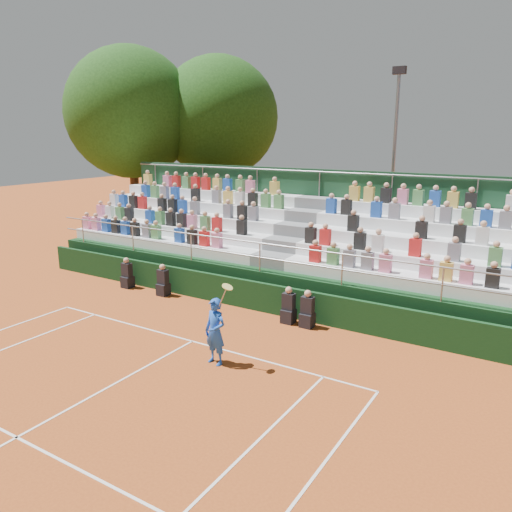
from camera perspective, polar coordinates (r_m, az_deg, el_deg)
The scene contains 8 objects.
ground at distance 14.69m, azimuth -7.30°, elevation -9.66°, with size 90.00×90.00×0.00m, color #AA4B1C.
courtside_wall at distance 16.93m, azimuth -0.54°, elevation -4.48°, with size 20.00×0.15×1.00m, color black.
line_officials at distance 17.26m, azimuth -4.83°, elevation -4.26°, with size 8.12×0.40×1.19m.
grandstand at distance 19.48m, azimuth 4.52°, elevation -0.24°, with size 20.00×5.20×4.40m.
tennis_player at distance 12.98m, azimuth -4.67°, elevation -8.59°, with size 0.88×0.51×2.22m.
tree_west at distance 30.24m, azimuth -14.15°, elevation 15.54°, with size 7.32×7.32×10.59m.
tree_east at distance 30.50m, azimuth -4.35°, elevation 15.50°, with size 7.03×7.03×10.23m.
floodlight_mast at distance 25.02m, azimuth 15.53°, elevation 11.67°, with size 0.60×0.25×8.79m.
Camera 1 is at (8.58, -10.39, 5.85)m, focal length 35.00 mm.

